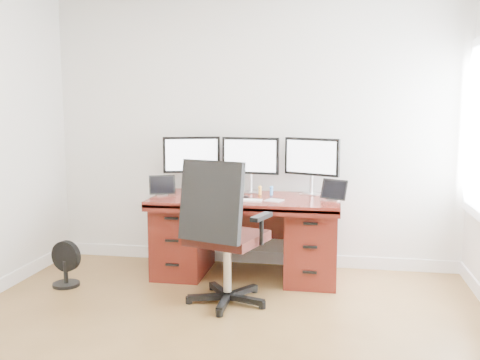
% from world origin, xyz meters
% --- Properties ---
extents(back_wall, '(4.00, 0.10, 2.70)m').
position_xyz_m(back_wall, '(0.00, 2.25, 1.35)').
color(back_wall, silver).
rests_on(back_wall, ground).
extents(desk, '(1.70, 0.80, 0.75)m').
position_xyz_m(desk, '(0.00, 1.83, 0.40)').
color(desk, '#591911').
rests_on(desk, ground).
extents(office_chair, '(0.79, 0.79, 1.17)m').
position_xyz_m(office_chair, '(-0.05, 1.08, 0.39)').
color(office_chair, black).
rests_on(office_chair, ground).
extents(floor_fan, '(0.28, 0.23, 0.40)m').
position_xyz_m(floor_fan, '(-1.52, 1.26, 0.20)').
color(floor_fan, black).
rests_on(floor_fan, ground).
extents(monitor_left, '(0.53, 0.21, 0.53)m').
position_xyz_m(monitor_left, '(-0.58, 2.07, 1.09)').
color(monitor_left, silver).
rests_on(monitor_left, desk).
extents(monitor_center, '(0.55, 0.15, 0.53)m').
position_xyz_m(monitor_center, '(-0.00, 2.07, 1.09)').
color(monitor_center, silver).
rests_on(monitor_center, desk).
extents(monitor_right, '(0.52, 0.25, 0.53)m').
position_xyz_m(monitor_right, '(0.58, 2.07, 1.09)').
color(monitor_right, silver).
rests_on(monitor_right, desk).
extents(tablet_left, '(0.25, 0.15, 0.19)m').
position_xyz_m(tablet_left, '(-0.78, 1.75, 0.84)').
color(tablet_left, silver).
rests_on(tablet_left, desk).
extents(tablet_right, '(0.24, 0.17, 0.19)m').
position_xyz_m(tablet_right, '(0.79, 1.75, 0.84)').
color(tablet_right, silver).
rests_on(tablet_right, desk).
extents(keyboard, '(0.25, 0.11, 0.01)m').
position_xyz_m(keyboard, '(0.05, 1.60, 0.76)').
color(keyboard, white).
rests_on(keyboard, desk).
extents(trackpad, '(0.18, 0.18, 0.01)m').
position_xyz_m(trackpad, '(0.28, 1.65, 0.76)').
color(trackpad, '#B5B7BC').
rests_on(trackpad, desk).
extents(drawing_tablet, '(0.27, 0.20, 0.01)m').
position_xyz_m(drawing_tablet, '(-0.21, 1.63, 0.76)').
color(drawing_tablet, black).
rests_on(drawing_tablet, desk).
extents(phone, '(0.13, 0.08, 0.01)m').
position_xyz_m(phone, '(-0.03, 1.79, 0.76)').
color(phone, black).
rests_on(phone, desk).
extents(figurine_yellow, '(0.04, 0.04, 0.09)m').
position_xyz_m(figurine_yellow, '(-0.36, 1.95, 0.80)').
color(figurine_yellow, '#D8CE67').
rests_on(figurine_yellow, desk).
extents(figurine_pink, '(0.04, 0.04, 0.09)m').
position_xyz_m(figurine_pink, '(-0.26, 1.95, 0.80)').
color(figurine_pink, pink).
rests_on(figurine_pink, desk).
extents(figurine_brown, '(0.04, 0.04, 0.09)m').
position_xyz_m(figurine_brown, '(-0.14, 1.95, 0.80)').
color(figurine_brown, brown).
rests_on(figurine_brown, desk).
extents(figurine_orange, '(0.04, 0.04, 0.09)m').
position_xyz_m(figurine_orange, '(0.11, 1.95, 0.80)').
color(figurine_orange, '#FEB63F').
rests_on(figurine_orange, desk).
extents(figurine_blue, '(0.04, 0.04, 0.09)m').
position_xyz_m(figurine_blue, '(0.22, 1.95, 0.80)').
color(figurine_blue, '#4791E4').
rests_on(figurine_blue, desk).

